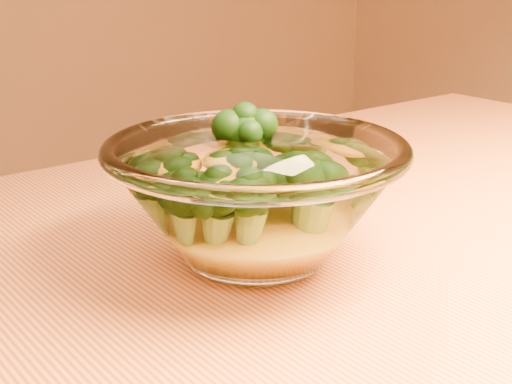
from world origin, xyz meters
TOP-DOWN VIEW (x-y plane):
  - table at (0.00, 0.00)m, footprint 1.20×0.80m
  - glass_bowl at (-0.11, 0.05)m, footprint 0.23×0.23m
  - cheese_sauce at (-0.11, 0.05)m, footprint 0.12×0.12m
  - broccoli_heap at (-0.11, 0.06)m, footprint 0.16×0.15m

SIDE VIEW (x-z plane):
  - table at x=0.00m, z-range 0.28..1.03m
  - cheese_sauce at x=-0.11m, z-range 0.77..0.80m
  - glass_bowl at x=-0.11m, z-range 0.75..0.86m
  - broccoli_heap at x=-0.11m, z-range 0.77..0.86m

